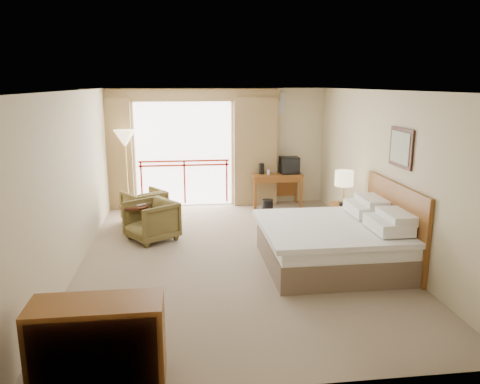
{
  "coord_description": "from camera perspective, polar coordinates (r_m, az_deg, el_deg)",
  "views": [
    {
      "loc": [
        -0.84,
        -7.32,
        2.81
      ],
      "look_at": [
        0.13,
        0.4,
        0.99
      ],
      "focal_mm": 35.0,
      "sensor_mm": 36.0,
      "label": 1
    }
  ],
  "objects": [
    {
      "name": "floor",
      "position": [
        7.88,
        -0.55,
        -7.75
      ],
      "size": [
        7.0,
        7.0,
        0.0
      ],
      "primitive_type": "plane",
      "color": "#816F59",
      "rests_on": "ground"
    },
    {
      "name": "ceiling",
      "position": [
        7.36,
        -0.6,
        12.28
      ],
      "size": [
        7.0,
        7.0,
        0.0
      ],
      "primitive_type": "plane",
      "rotation": [
        3.14,
        0.0,
        0.0
      ],
      "color": "white",
      "rests_on": "wall_back"
    },
    {
      "name": "wall_back",
      "position": [
        10.95,
        -2.68,
        5.46
      ],
      "size": [
        5.0,
        0.0,
        5.0
      ],
      "primitive_type": "plane",
      "rotation": [
        1.57,
        0.0,
        0.0
      ],
      "color": "beige",
      "rests_on": "ground"
    },
    {
      "name": "wall_front",
      "position": [
        4.17,
        4.97,
        -7.41
      ],
      "size": [
        5.0,
        0.0,
        5.0
      ],
      "primitive_type": "plane",
      "rotation": [
        -1.57,
        0.0,
        0.0
      ],
      "color": "beige",
      "rests_on": "ground"
    },
    {
      "name": "wall_left",
      "position": [
        7.64,
        -19.54,
        1.36
      ],
      "size": [
        0.0,
        7.0,
        7.0
      ],
      "primitive_type": "plane",
      "rotation": [
        1.57,
        0.0,
        1.57
      ],
      "color": "beige",
      "rests_on": "ground"
    },
    {
      "name": "wall_right",
      "position": [
        8.17,
        17.13,
        2.26
      ],
      "size": [
        0.0,
        7.0,
        7.0
      ],
      "primitive_type": "plane",
      "rotation": [
        1.57,
        0.0,
        -1.57
      ],
      "color": "beige",
      "rests_on": "ground"
    },
    {
      "name": "balcony_door",
      "position": [
        10.92,
        -6.86,
        4.57
      ],
      "size": [
        2.4,
        0.0,
        2.4
      ],
      "primitive_type": "plane",
      "rotation": [
        1.57,
        0.0,
        0.0
      ],
      "color": "white",
      "rests_on": "wall_back"
    },
    {
      "name": "balcony_railing",
      "position": [
        10.96,
        -6.81,
        2.55
      ],
      "size": [
        2.09,
        0.03,
        1.02
      ],
      "color": "#B2210F",
      "rests_on": "wall_back"
    },
    {
      "name": "curtain_left",
      "position": [
        10.9,
        -15.6,
        4.43
      ],
      "size": [
        1.0,
        0.26,
        2.5
      ],
      "primitive_type": "cube",
      "color": "olive",
      "rests_on": "wall_back"
    },
    {
      "name": "curtain_right",
      "position": [
        10.91,
        1.86,
        4.92
      ],
      "size": [
        1.0,
        0.26,
        2.5
      ],
      "primitive_type": "cube",
      "color": "olive",
      "rests_on": "wall_back"
    },
    {
      "name": "valance",
      "position": [
        10.7,
        -7.06,
        11.65
      ],
      "size": [
        4.4,
        0.22,
        0.28
      ],
      "primitive_type": "cube",
      "color": "olive",
      "rests_on": "wall_back"
    },
    {
      "name": "hvac_vent",
      "position": [
        11.0,
        4.16,
        10.71
      ],
      "size": [
        0.5,
        0.04,
        0.5
      ],
      "primitive_type": "cube",
      "color": "silver",
      "rests_on": "wall_back"
    },
    {
      "name": "bed",
      "position": [
        7.51,
        11.45,
        -6.03
      ],
      "size": [
        2.13,
        2.06,
        0.97
      ],
      "color": "brown",
      "rests_on": "floor"
    },
    {
      "name": "headboard",
      "position": [
        7.79,
        18.3,
        -3.65
      ],
      "size": [
        0.06,
        2.1,
        1.3
      ],
      "primitive_type": "cube",
      "color": "brown",
      "rests_on": "wall_right"
    },
    {
      "name": "framed_art",
      "position": [
        7.55,
        19.03,
        5.12
      ],
      "size": [
        0.04,
        0.72,
        0.6
      ],
      "color": "black",
      "rests_on": "wall_right"
    },
    {
      "name": "nightstand",
      "position": [
        9.0,
        12.44,
        -3.34
      ],
      "size": [
        0.46,
        0.53,
        0.61
      ],
      "primitive_type": "cube",
      "rotation": [
        0.0,
        0.0,
        -0.06
      ],
      "color": "brown",
      "rests_on": "floor"
    },
    {
      "name": "table_lamp",
      "position": [
        8.86,
        12.58,
        1.56
      ],
      "size": [
        0.34,
        0.34,
        0.6
      ],
      "rotation": [
        0.0,
        0.0,
        0.32
      ],
      "color": "tan",
      "rests_on": "nightstand"
    },
    {
      "name": "phone",
      "position": [
        8.75,
        12.57,
        -1.48
      ],
      "size": [
        0.18,
        0.15,
        0.07
      ],
      "primitive_type": "cube",
      "rotation": [
        0.0,
        0.0,
        -0.17
      ],
      "color": "black",
      "rests_on": "nightstand"
    },
    {
      "name": "desk",
      "position": [
        10.95,
        4.4,
        1.42
      ],
      "size": [
        1.17,
        0.56,
        0.76
      ],
      "rotation": [
        0.0,
        0.0,
        0.01
      ],
      "color": "brown",
      "rests_on": "floor"
    },
    {
      "name": "tv",
      "position": [
        10.89,
        6.05,
        3.25
      ],
      "size": [
        0.43,
        0.34,
        0.39
      ],
      "rotation": [
        0.0,
        0.0,
        -0.01
      ],
      "color": "black",
      "rests_on": "desk"
    },
    {
      "name": "coffee_maker",
      "position": [
        10.78,
        2.66,
        2.84
      ],
      "size": [
        0.15,
        0.15,
        0.25
      ],
      "primitive_type": "cylinder",
      "rotation": [
        0.0,
        0.0,
        0.36
      ],
      "color": "black",
      "rests_on": "desk"
    },
    {
      "name": "cup",
      "position": [
        10.78,
        3.49,
        2.42
      ],
      "size": [
        0.09,
        0.09,
        0.11
      ],
      "primitive_type": "cylinder",
      "rotation": [
        0.0,
        0.0,
        0.17
      ],
      "color": "white",
      "rests_on": "desk"
    },
    {
      "name": "wastebasket",
      "position": [
        10.36,
        3.36,
        -1.75
      ],
      "size": [
        0.31,
        0.31,
        0.3
      ],
      "primitive_type": "cylinder",
      "rotation": [
        0.0,
        0.0,
        0.34
      ],
      "color": "black",
      "rests_on": "floor"
    },
    {
      "name": "armchair_far",
      "position": [
        9.89,
        -11.5,
        -3.63
      ],
      "size": [
        1.03,
        1.03,
        0.69
      ],
      "primitive_type": "imported",
      "rotation": [
        0.0,
        0.0,
        -2.56
      ],
      "color": "#4D401E",
      "rests_on": "floor"
    },
    {
      "name": "armchair_near",
      "position": [
        8.78,
        -10.65,
        -5.75
      ],
      "size": [
        1.11,
        1.1,
        0.73
      ],
      "primitive_type": "imported",
      "rotation": [
        0.0,
        0.0,
        -0.97
      ],
      "color": "#4D401E",
      "rests_on": "floor"
    },
    {
      "name": "side_table",
      "position": [
        8.98,
        -12.68,
        -2.73
      ],
      "size": [
        0.54,
        0.54,
        0.59
      ],
      "rotation": [
        0.0,
        0.0,
        -0.2
      ],
      "color": "black",
      "rests_on": "floor"
    },
    {
      "name": "book",
      "position": [
        8.93,
        -12.74,
        -1.56
      ],
      "size": [
        0.28,
        0.3,
        0.02
      ],
      "primitive_type": "imported",
      "rotation": [
        0.0,
        0.0,
        0.46
      ],
      "color": "white",
      "rests_on": "side_table"
    },
    {
      "name": "floor_lamp",
      "position": [
        10.49,
        -13.85,
        5.96
      ],
      "size": [
        0.46,
        0.46,
        1.82
      ],
      "rotation": [
        0.0,
        0.0,
        -0.05
      ],
      "color": "tan",
      "rests_on": "floor"
    },
    {
      "name": "dresser",
      "position": [
        4.84,
        -16.91,
        -17.17
      ],
      "size": [
        1.24,
        0.53,
        0.83
      ],
      "rotation": [
        0.0,
        0.0,
        -0.01
      ],
      "color": "brown",
      "rests_on": "floor"
    }
  ]
}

